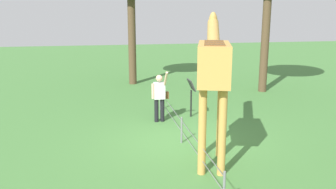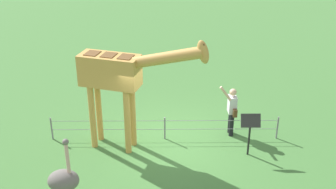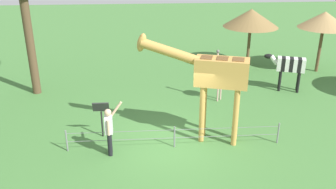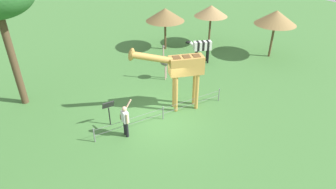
# 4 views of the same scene
# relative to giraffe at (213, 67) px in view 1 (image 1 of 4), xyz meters

# --- Properties ---
(ground_plane) EXTENTS (60.00, 60.00, 0.00)m
(ground_plane) POSITION_rel_giraffe_xyz_m (1.25, 0.26, -2.33)
(ground_plane) COLOR #427538
(giraffe) EXTENTS (3.69, 1.55, 3.62)m
(giraffe) POSITION_rel_giraffe_xyz_m (0.00, 0.00, 0.00)
(giraffe) COLOR #C69347
(giraffe) RESTS_ON ground_plane
(visitor) EXTENTS (0.58, 0.58, 1.75)m
(visitor) POSITION_rel_giraffe_xyz_m (3.34, 0.72, -1.42)
(visitor) COLOR black
(visitor) RESTS_ON ground_plane
(info_sign) EXTENTS (0.56, 0.21, 1.32)m
(info_sign) POSITION_rel_giraffe_xyz_m (3.69, -0.44, -1.38)
(info_sign) COLOR black
(info_sign) RESTS_ON ground_plane
(wire_fence) EXTENTS (7.05, 0.05, 0.75)m
(wire_fence) POSITION_rel_giraffe_xyz_m (1.25, 0.46, -1.92)
(wire_fence) COLOR slate
(wire_fence) RESTS_ON ground_plane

